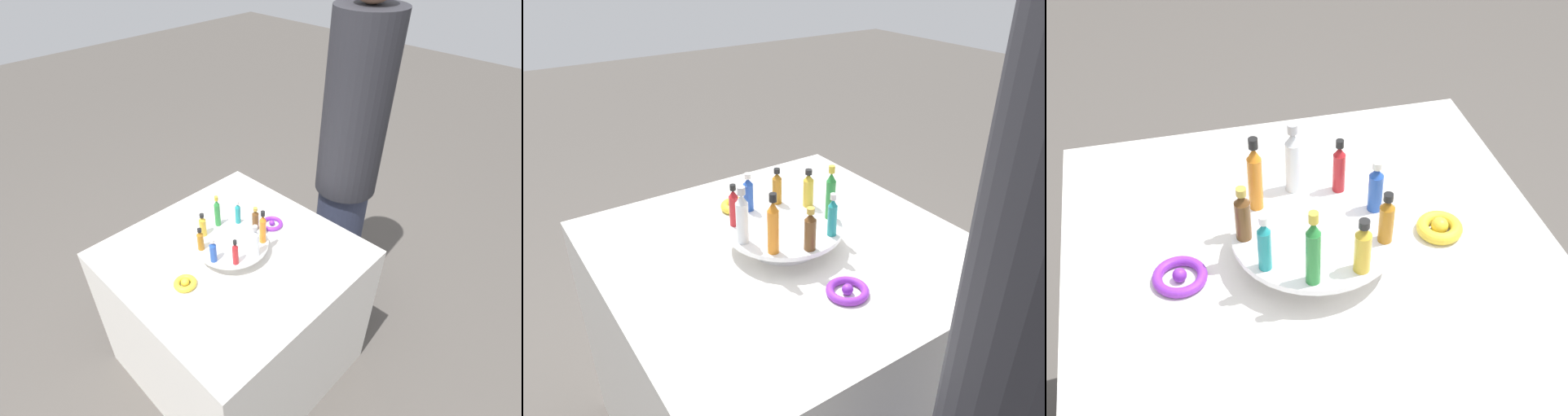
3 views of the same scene
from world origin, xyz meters
TOP-DOWN VIEW (x-y plane):
  - party_table at (0.00, 0.00)m, footprint 0.91×0.91m
  - display_stand at (0.00, 0.00)m, footprint 0.30×0.30m
  - bottle_gold at (0.11, 0.05)m, footprint 0.03×0.03m
  - bottle_amber at (0.05, 0.11)m, footprint 0.03×0.03m
  - bottle_blue at (-0.03, 0.12)m, footprint 0.03×0.03m
  - bottle_red at (-0.10, 0.07)m, footprint 0.02×0.02m
  - bottle_clear at (-0.13, -0.01)m, footprint 0.03×0.03m
  - bottle_orange at (-0.09, -0.09)m, footprint 0.03×0.03m
  - bottle_brown at (-0.01, -0.12)m, footprint 0.03×0.03m
  - bottle_teal at (0.07, -0.10)m, footprint 0.02×0.02m
  - bottle_green at (0.12, -0.03)m, footprint 0.03×0.03m
  - ribbon_bow_gold at (-0.01, 0.25)m, footprint 0.09×0.09m
  - ribbon_bow_purple at (0.01, -0.25)m, footprint 0.10×0.10m

SIDE VIEW (x-z plane):
  - party_table at x=0.00m, z-range 0.00..0.74m
  - ribbon_bow_purple at x=0.01m, z-range 0.74..0.76m
  - ribbon_bow_gold at x=-0.01m, z-range 0.74..0.77m
  - display_stand at x=0.00m, z-range 0.75..0.81m
  - bottle_amber at x=0.05m, z-range 0.80..0.90m
  - bottle_blue at x=-0.03m, z-range 0.80..0.90m
  - bottle_gold at x=0.11m, z-range 0.80..0.91m
  - bottle_brown at x=-0.01m, z-range 0.80..0.91m
  - bottle_teal at x=0.07m, z-range 0.80..0.91m
  - bottle_red at x=-0.10m, z-range 0.80..0.91m
  - bottle_clear at x=-0.13m, z-range 0.80..0.94m
  - bottle_green at x=0.12m, z-range 0.80..0.94m
  - bottle_orange at x=-0.09m, z-range 0.80..0.95m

